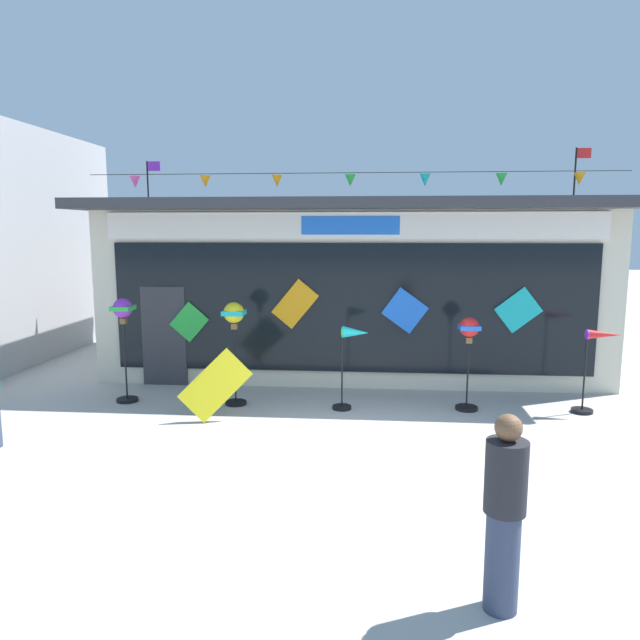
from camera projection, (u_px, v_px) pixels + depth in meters
name	position (u px, v px, depth m)	size (l,w,h in m)	color
ground_plane	(362.00, 447.00, 8.58)	(80.00, 80.00, 0.00)	#ADAAA5
kite_shop_building	(354.00, 283.00, 14.00)	(10.76, 6.05, 4.93)	beige
wind_spinner_far_left	(123.00, 323.00, 10.66)	(0.39, 0.39, 1.91)	black
wind_spinner_left	(234.00, 325.00, 10.47)	(0.38, 0.38, 1.86)	black
wind_spinner_center_left	(351.00, 351.00, 10.25)	(0.64, 0.33, 1.48)	black
wind_spinner_center_right	(469.00, 341.00, 10.20)	(0.39, 0.39, 1.64)	black
wind_spinner_right	(596.00, 360.00, 10.07)	(0.73, 0.36, 1.45)	black
person_near_camera	(504.00, 512.00, 4.80)	(0.34, 0.34, 1.68)	#333D56
display_kite_on_ground	(215.00, 385.00, 9.72)	(0.62, 0.03, 1.12)	yellow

